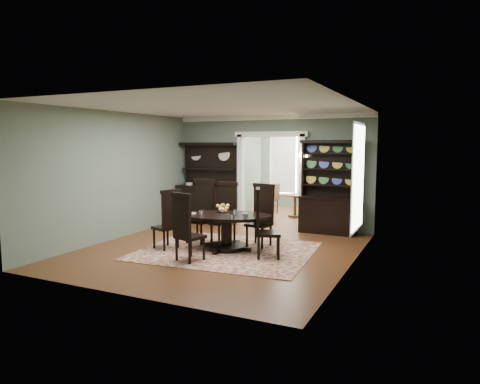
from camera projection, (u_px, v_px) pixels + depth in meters
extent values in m
cube|color=brown|center=(219.00, 250.00, 9.08)|extent=(5.50, 6.00, 0.01)
cube|color=silver|center=(219.00, 107.00, 8.74)|extent=(5.50, 6.00, 0.01)
cube|color=slate|center=(116.00, 176.00, 10.08)|extent=(0.01, 6.00, 3.00)
cube|color=slate|center=(353.00, 185.00, 7.74)|extent=(0.01, 6.00, 3.00)
cube|color=slate|center=(122.00, 196.00, 6.22)|extent=(5.50, 0.01, 3.00)
cube|color=slate|center=(212.00, 170.00, 12.38)|extent=(1.85, 0.01, 3.00)
cube|color=slate|center=(338.00, 173.00, 10.83)|extent=(1.85, 0.01, 3.00)
cube|color=slate|center=(271.00, 125.00, 11.46)|extent=(1.80, 0.01, 0.50)
cube|color=white|center=(271.00, 118.00, 11.40)|extent=(5.50, 0.10, 0.12)
cube|color=brown|center=(291.00, 216.00, 13.35)|extent=(3.50, 3.50, 0.01)
cube|color=silver|center=(292.00, 119.00, 13.01)|extent=(3.50, 3.50, 0.01)
cube|color=slate|center=(240.00, 167.00, 13.92)|extent=(0.01, 3.50, 3.00)
cube|color=slate|center=(349.00, 169.00, 12.43)|extent=(0.01, 3.50, 3.00)
cube|color=slate|center=(308.00, 165.00, 14.75)|extent=(3.50, 0.01, 3.00)
cube|color=white|center=(284.00, 163.00, 15.06)|extent=(1.05, 0.06, 2.20)
cube|color=white|center=(332.00, 164.00, 14.34)|extent=(1.05, 0.06, 2.20)
cube|color=white|center=(241.00, 179.00, 12.02)|extent=(0.14, 0.25, 2.50)
cube|color=white|center=(303.00, 182.00, 11.25)|extent=(0.14, 0.25, 2.50)
cube|color=white|center=(271.00, 134.00, 11.49)|extent=(2.08, 0.25, 0.14)
cube|color=white|center=(358.00, 177.00, 8.28)|extent=(0.02, 1.10, 2.00)
cube|color=white|center=(358.00, 177.00, 8.28)|extent=(0.01, 1.22, 2.12)
cube|color=black|center=(360.00, 175.00, 8.92)|extent=(0.10, 0.35, 2.10)
cube|color=#BE7832|center=(304.00, 159.00, 11.09)|extent=(0.08, 0.05, 0.18)
sphere|color=#FFD88C|center=(299.00, 156.00, 10.99)|extent=(0.07, 0.07, 0.07)
sphere|color=#FFD88C|center=(306.00, 156.00, 10.90)|extent=(0.07, 0.07, 0.07)
cube|color=maroon|center=(226.00, 251.00, 8.99)|extent=(3.75, 3.19, 0.01)
ellipsoid|color=black|center=(226.00, 216.00, 9.08)|extent=(2.16, 1.67, 0.05)
cylinder|color=black|center=(226.00, 217.00, 9.08)|extent=(2.17, 2.17, 0.03)
cylinder|color=black|center=(227.00, 232.00, 9.11)|extent=(0.24, 0.24, 0.66)
cylinder|color=black|center=(227.00, 247.00, 9.15)|extent=(0.84, 0.84, 0.10)
cylinder|color=silver|center=(222.00, 214.00, 9.00)|extent=(0.28, 0.28, 0.05)
cube|color=black|center=(199.00, 221.00, 9.70)|extent=(0.55, 0.53, 0.07)
cube|color=black|center=(205.00, 200.00, 9.84)|extent=(0.51, 0.10, 0.87)
cube|color=black|center=(204.00, 181.00, 9.79)|extent=(0.56, 0.13, 0.09)
cylinder|color=black|center=(187.00, 232.00, 9.66)|extent=(0.06, 0.06, 0.51)
cylinder|color=black|center=(201.00, 234.00, 9.46)|extent=(0.06, 0.06, 0.51)
cylinder|color=black|center=(197.00, 229.00, 10.00)|extent=(0.06, 0.06, 0.51)
cylinder|color=black|center=(211.00, 231.00, 9.80)|extent=(0.06, 0.06, 0.51)
cube|color=black|center=(223.00, 223.00, 9.56)|extent=(0.52, 0.50, 0.06)
cube|color=black|center=(227.00, 202.00, 9.70)|extent=(0.50, 0.08, 0.84)
cube|color=black|center=(227.00, 184.00, 9.65)|extent=(0.54, 0.10, 0.09)
cylinder|color=black|center=(212.00, 234.00, 9.48)|extent=(0.05, 0.05, 0.49)
cylinder|color=black|center=(228.00, 236.00, 9.33)|extent=(0.05, 0.05, 0.49)
cylinder|color=black|center=(219.00, 231.00, 9.83)|extent=(0.05, 0.05, 0.49)
cylinder|color=black|center=(234.00, 232.00, 9.69)|extent=(0.05, 0.05, 0.49)
cube|color=black|center=(259.00, 225.00, 9.36)|extent=(0.54, 0.52, 0.06)
cube|color=black|center=(264.00, 204.00, 9.49)|extent=(0.49, 0.11, 0.83)
cube|color=black|center=(264.00, 185.00, 9.44)|extent=(0.53, 0.14, 0.08)
cylinder|color=black|center=(247.00, 236.00, 9.33)|extent=(0.05, 0.05, 0.49)
cylinder|color=black|center=(262.00, 238.00, 9.12)|extent=(0.05, 0.05, 0.49)
cylinder|color=black|center=(256.00, 233.00, 9.65)|extent=(0.05, 0.05, 0.49)
cylinder|color=black|center=(271.00, 235.00, 9.44)|extent=(0.05, 0.05, 0.49)
cube|color=black|center=(166.00, 228.00, 9.17)|extent=(0.56, 0.57, 0.06)
cube|color=black|center=(171.00, 210.00, 8.99)|extent=(0.19, 0.45, 0.78)
cube|color=black|center=(171.00, 191.00, 8.94)|extent=(0.22, 0.50, 0.08)
cylinder|color=black|center=(168.00, 236.00, 9.45)|extent=(0.05, 0.05, 0.46)
cylinder|color=black|center=(154.00, 238.00, 9.19)|extent=(0.05, 0.05, 0.46)
cylinder|color=black|center=(178.00, 238.00, 9.20)|extent=(0.05, 0.05, 0.46)
cylinder|color=black|center=(164.00, 241.00, 8.94)|extent=(0.05, 0.05, 0.46)
cube|color=black|center=(268.00, 233.00, 8.42)|extent=(0.62, 0.63, 0.06)
cube|color=black|center=(258.00, 212.00, 8.38)|extent=(0.23, 0.47, 0.83)
cube|color=black|center=(258.00, 190.00, 8.33)|extent=(0.27, 0.52, 0.09)
cylinder|color=black|center=(278.00, 248.00, 8.24)|extent=(0.05, 0.05, 0.49)
cylinder|color=black|center=(278.00, 243.00, 8.62)|extent=(0.05, 0.05, 0.49)
cylinder|color=black|center=(259.00, 248.00, 8.26)|extent=(0.05, 0.05, 0.49)
cylinder|color=black|center=(259.00, 243.00, 8.65)|extent=(0.05, 0.05, 0.49)
cube|color=black|center=(190.00, 237.00, 8.21)|extent=(0.58, 0.56, 0.06)
cube|color=black|center=(182.00, 217.00, 8.01)|extent=(0.47, 0.18, 0.80)
cube|color=black|center=(181.00, 195.00, 7.96)|extent=(0.52, 0.21, 0.08)
cylinder|color=black|center=(204.00, 248.00, 8.25)|extent=(0.05, 0.05, 0.47)
cylinder|color=black|center=(191.00, 245.00, 8.49)|extent=(0.05, 0.05, 0.47)
cylinder|color=black|center=(190.00, 252.00, 7.97)|extent=(0.05, 0.05, 0.47)
cylinder|color=black|center=(177.00, 249.00, 8.21)|extent=(0.05, 0.05, 0.47)
cube|color=black|center=(207.00, 205.00, 12.22)|extent=(1.65, 0.61, 1.02)
cube|color=black|center=(207.00, 186.00, 12.16)|extent=(1.75, 0.66, 0.05)
cube|color=black|center=(211.00, 165.00, 12.30)|extent=(1.63, 0.13, 1.20)
cube|color=black|center=(209.00, 169.00, 12.22)|extent=(1.59, 0.33, 0.04)
cube|color=black|center=(208.00, 144.00, 12.12)|extent=(1.74, 0.41, 0.08)
cube|color=black|center=(328.00, 215.00, 10.75)|extent=(1.41, 0.52, 0.90)
cube|color=black|center=(328.00, 197.00, 10.70)|extent=(1.51, 0.57, 0.04)
cube|color=black|center=(331.00, 169.00, 10.80)|extent=(1.40, 0.08, 1.36)
cube|color=black|center=(304.00, 169.00, 11.00)|extent=(0.05, 0.26, 1.40)
cube|color=black|center=(358.00, 170.00, 10.42)|extent=(0.05, 0.26, 1.40)
cube|color=black|center=(330.00, 142.00, 10.61)|extent=(1.50, 0.34, 0.08)
cube|color=black|center=(330.00, 185.00, 10.76)|extent=(1.40, 0.28, 0.03)
cube|color=black|center=(330.00, 170.00, 10.71)|extent=(1.40, 0.28, 0.03)
cube|color=black|center=(330.00, 154.00, 10.67)|extent=(1.40, 0.28, 0.03)
cylinder|color=#573718|center=(295.00, 195.00, 13.12)|extent=(0.75, 0.75, 0.04)
cylinder|color=#573718|center=(295.00, 206.00, 13.16)|extent=(0.09, 0.09, 0.65)
cylinder|color=#573718|center=(295.00, 216.00, 13.20)|extent=(0.41, 0.41, 0.06)
cylinder|color=#573718|center=(272.00, 199.00, 13.73)|extent=(0.41, 0.41, 0.04)
cube|color=#573718|center=(277.00, 192.00, 13.61)|extent=(0.06, 0.37, 0.51)
cylinder|color=#573718|center=(269.00, 206.00, 13.95)|extent=(0.04, 0.04, 0.46)
cylinder|color=#573718|center=(266.00, 207.00, 13.70)|extent=(0.04, 0.04, 0.46)
cylinder|color=#573718|center=(278.00, 206.00, 13.81)|extent=(0.04, 0.04, 0.46)
cylinder|color=#573718|center=(274.00, 207.00, 13.56)|extent=(0.04, 0.04, 0.46)
cylinder|color=#573718|center=(315.00, 202.00, 13.03)|extent=(0.43, 0.43, 0.04)
cube|color=#573718|center=(309.00, 193.00, 13.05)|extent=(0.09, 0.38, 0.53)
cylinder|color=#573718|center=(319.00, 211.00, 12.87)|extent=(0.04, 0.04, 0.48)
cylinder|color=#573718|center=(320.00, 209.00, 13.16)|extent=(0.04, 0.04, 0.48)
cylinder|color=#573718|center=(309.00, 210.00, 12.96)|extent=(0.04, 0.04, 0.48)
cylinder|color=#573718|center=(311.00, 209.00, 13.24)|extent=(0.04, 0.04, 0.48)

